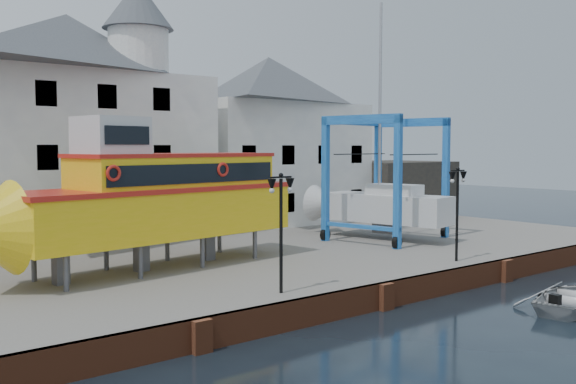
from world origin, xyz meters
TOP-DOWN VIEW (x-y plane):
  - ground at (0.00, 0.00)m, footprint 140.00×140.00m
  - hardstanding at (0.00, 11.00)m, footprint 44.00×22.00m
  - quay_wall at (-0.00, 0.10)m, footprint 44.00×0.47m
  - building_white_main at (-4.87, 18.39)m, footprint 14.00×8.30m
  - building_white_right at (9.00, 19.00)m, footprint 12.00×8.00m
  - shed_dark at (19.00, 17.00)m, footprint 8.00×7.00m
  - lamp_post_left at (-4.00, 1.20)m, footprint 1.12×0.32m
  - lamp_post_right at (6.00, 1.20)m, footprint 1.12×0.32m
  - tour_boat at (-5.97, 7.92)m, footprint 14.72×5.39m
  - travel_lift at (8.57, 8.65)m, footprint 6.88×8.85m
  - motorboat_b at (5.87, -4.39)m, footprint 5.50×4.29m

SIDE VIEW (x-z plane):
  - ground at x=0.00m, z-range 0.00..0.00m
  - motorboat_b at x=5.87m, z-range -0.52..0.52m
  - hardstanding at x=0.00m, z-range 0.00..1.00m
  - quay_wall at x=0.00m, z-range 0.00..1.00m
  - shed_dark at x=19.00m, z-range 1.00..5.00m
  - travel_lift at x=8.57m, z-range -3.32..9.65m
  - tour_boat at x=-5.97m, z-range 0.82..7.09m
  - lamp_post_left at x=-4.00m, z-range 2.07..6.27m
  - lamp_post_right at x=6.00m, z-range 2.07..6.27m
  - building_white_right at x=9.00m, z-range 1.00..12.20m
  - building_white_main at x=-4.87m, z-range 0.34..14.34m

